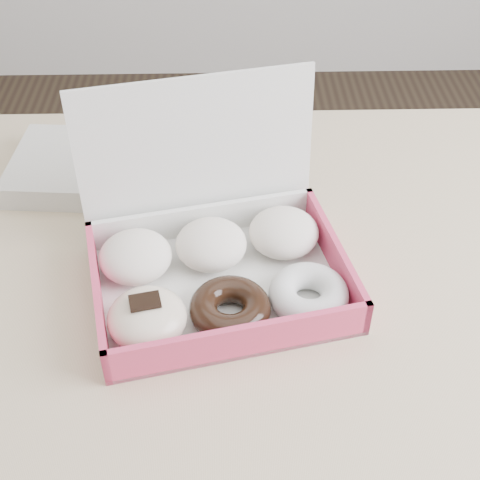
{
  "coord_description": "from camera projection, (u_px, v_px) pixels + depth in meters",
  "views": [
    {
      "loc": [
        -0.08,
        -0.71,
        1.41
      ],
      "look_at": [
        -0.07,
        -0.04,
        0.82
      ],
      "focal_mm": 50.0,
      "sensor_mm": 36.0,
      "label": 1
    }
  ],
  "objects": [
    {
      "name": "newspapers",
      "position": [
        87.0,
        167.0,
        1.1
      ],
      "size": [
        0.25,
        0.21,
        0.04
      ],
      "primitive_type": "cube",
      "rotation": [
        0.0,
        0.0,
        -0.08
      ],
      "color": "silver",
      "rests_on": "table"
    },
    {
      "name": "donut_box",
      "position": [
        214.0,
        261.0,
        0.9
      ],
      "size": [
        0.39,
        0.34,
        0.24
      ],
      "rotation": [
        0.0,
        0.0,
        0.22
      ],
      "color": "white",
      "rests_on": "table"
    },
    {
      "name": "table",
      "position": [
        283.0,
        292.0,
        1.02
      ],
      "size": [
        1.2,
        0.8,
        0.75
      ],
      "color": "tan",
      "rests_on": "ground"
    }
  ]
}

